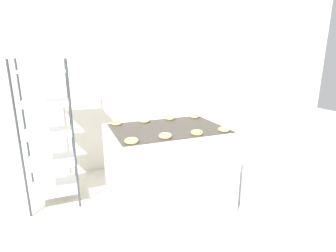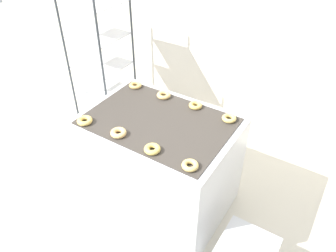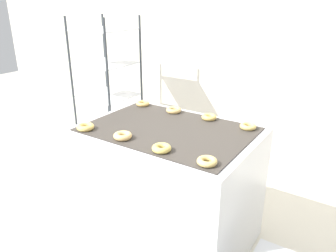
{
  "view_description": "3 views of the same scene",
  "coord_description": "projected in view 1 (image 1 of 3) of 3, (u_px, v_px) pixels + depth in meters",
  "views": [
    {
      "loc": [
        -1.02,
        -1.81,
        1.72
      ],
      "look_at": [
        0.0,
        0.71,
        0.99
      ],
      "focal_mm": 28.0,
      "sensor_mm": 36.0,
      "label": 1
    },
    {
      "loc": [
        1.23,
        -1.08,
        2.57
      ],
      "look_at": [
        0.0,
        0.86,
        0.82
      ],
      "focal_mm": 35.0,
      "sensor_mm": 36.0,
      "label": 2
    },
    {
      "loc": [
        1.22,
        -1.14,
        1.86
      ],
      "look_at": [
        0.0,
        0.71,
        0.99
      ],
      "focal_mm": 35.0,
      "sensor_mm": 36.0,
      "label": 3
    }
  ],
  "objects": [
    {
      "name": "glaze_bin",
      "position": [
        256.0,
        187.0,
        3.09
      ],
      "size": [
        0.4,
        0.38,
        0.44
      ],
      "color": "silver",
      "rests_on": "ground_plane"
    },
    {
      "name": "fryer_machine",
      "position": [
        168.0,
        169.0,
        2.95
      ],
      "size": [
        1.27,
        0.92,
        0.97
      ],
      "color": "silver",
      "rests_on": "ground_plane"
    },
    {
      "name": "donut_far_midright",
      "position": [
        170.0,
        118.0,
        3.19
      ],
      "size": [
        0.12,
        0.12,
        0.04
      ],
      "primitive_type": "torus",
      "color": "#D8B259",
      "rests_on": "fryer_machine"
    },
    {
      "name": "donut_far_midleft",
      "position": [
        145.0,
        121.0,
        3.06
      ],
      "size": [
        0.13,
        0.13,
        0.04
      ],
      "primitive_type": "torus",
      "color": "tan",
      "rests_on": "fryer_machine"
    },
    {
      "name": "donut_far_right",
      "position": [
        194.0,
        116.0,
        3.29
      ],
      "size": [
        0.12,
        0.12,
        0.04
      ],
      "primitive_type": "torus",
      "color": "#D6B761",
      "rests_on": "fryer_machine"
    },
    {
      "name": "baking_rack_cart",
      "position": [
        48.0,
        133.0,
        3.01
      ],
      "size": [
        0.54,
        0.54,
        1.69
      ],
      "color": "#33383D",
      "rests_on": "ground_plane"
    },
    {
      "name": "donut_near_right",
      "position": [
        224.0,
        129.0,
        2.7
      ],
      "size": [
        0.12,
        0.12,
        0.04
      ],
      "primitive_type": "torus",
      "color": "#DAB965",
      "rests_on": "fryer_machine"
    },
    {
      "name": "ground_plane",
      "position": [
        196.0,
        246.0,
        2.44
      ],
      "size": [
        14.0,
        14.0,
        0.0
      ],
      "primitive_type": "plane",
      "color": "beige"
    },
    {
      "name": "donut_near_midright",
      "position": [
        197.0,
        133.0,
        2.58
      ],
      "size": [
        0.12,
        0.12,
        0.04
      ],
      "primitive_type": "torus",
      "color": "#D9BD5A",
      "rests_on": "fryer_machine"
    },
    {
      "name": "donut_near_left",
      "position": [
        131.0,
        141.0,
        2.34
      ],
      "size": [
        0.13,
        0.13,
        0.04
      ],
      "primitive_type": "torus",
      "color": "#E4BE5F",
      "rests_on": "fryer_machine"
    },
    {
      "name": "donut_near_midleft",
      "position": [
        165.0,
        136.0,
        2.48
      ],
      "size": [
        0.13,
        0.13,
        0.04
      ],
      "primitive_type": "torus",
      "color": "#E5B86F",
      "rests_on": "fryer_machine"
    },
    {
      "name": "donut_far_left",
      "position": [
        117.0,
        123.0,
        2.95
      ],
      "size": [
        0.12,
        0.12,
        0.03
      ],
      "primitive_type": "torus",
      "color": "tan",
      "rests_on": "fryer_machine"
    },
    {
      "name": "wall_back",
      "position": [
        133.0,
        77.0,
        3.98
      ],
      "size": [
        8.0,
        0.05,
        2.8
      ],
      "color": "silver",
      "rests_on": "ground_plane"
    }
  ]
}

